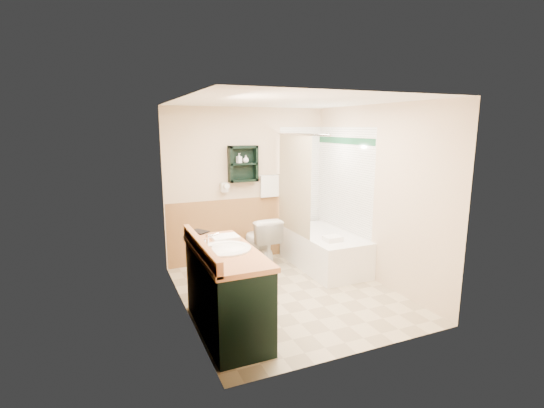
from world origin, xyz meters
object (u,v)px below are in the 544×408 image
at_px(bathtub, 325,250).
at_px(toilet, 260,241).
at_px(wall_shelf, 243,164).
at_px(hair_dryer, 224,187).
at_px(vanity, 227,290).
at_px(vanity_book, 194,225).
at_px(soap_bottle_b, 246,160).
at_px(soap_bottle_a, 239,161).

distance_m(bathtub, toilet, 0.99).
height_order(wall_shelf, hair_dryer, wall_shelf).
xyz_separation_m(vanity, bathtub, (1.92, 1.24, -0.18)).
bearing_deg(toilet, bathtub, 149.94).
bearing_deg(wall_shelf, toilet, -60.94).
distance_m(vanity, bathtub, 2.29).
height_order(vanity, vanity_book, vanity_book).
bearing_deg(soap_bottle_b, vanity_book, -130.48).
bearing_deg(hair_dryer, toilet, -34.27).
bearing_deg(vanity_book, bathtub, -18.00).
bearing_deg(vanity_book, soap_bottle_b, 16.87).
distance_m(bathtub, soap_bottle_b, 1.83).
bearing_deg(soap_bottle_a, soap_bottle_b, 0.00).
height_order(bathtub, soap_bottle_b, soap_bottle_b).
xyz_separation_m(hair_dryer, soap_bottle_a, (0.23, -0.03, 0.40)).
distance_m(vanity_book, soap_bottle_b, 1.81).
bearing_deg(soap_bottle_a, vanity, -112.62).
bearing_deg(vanity_book, toilet, 6.87).
height_order(toilet, soap_bottle_b, soap_bottle_b).
distance_m(hair_dryer, soap_bottle_a, 0.46).
height_order(wall_shelf, bathtub, wall_shelf).
distance_m(wall_shelf, soap_bottle_b, 0.07).
relative_size(wall_shelf, hair_dryer, 2.29).
height_order(wall_shelf, toilet, wall_shelf).
bearing_deg(wall_shelf, hair_dryer, 175.24).
relative_size(toilet, vanity_book, 3.71).
bearing_deg(hair_dryer, soap_bottle_b, -5.02).
xyz_separation_m(vanity_book, soap_bottle_a, (0.99, 1.29, 0.61)).
distance_m(vanity, toilet, 2.01).
bearing_deg(toilet, soap_bottle_b, -69.21).
xyz_separation_m(hair_dryer, soap_bottle_b, (0.34, -0.03, 0.41)).
relative_size(vanity, toilet, 1.81).
height_order(hair_dryer, bathtub, hair_dryer).
relative_size(vanity_book, soap_bottle_b, 1.80).
distance_m(wall_shelf, bathtub, 1.81).
distance_m(hair_dryer, vanity_book, 1.54).
relative_size(vanity, soap_bottle_b, 12.05).
relative_size(hair_dryer, toilet, 0.31).
relative_size(hair_dryer, soap_bottle_b, 2.07).
bearing_deg(wall_shelf, soap_bottle_b, -6.87).
bearing_deg(hair_dryer, wall_shelf, -4.76).
height_order(hair_dryer, toilet, hair_dryer).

